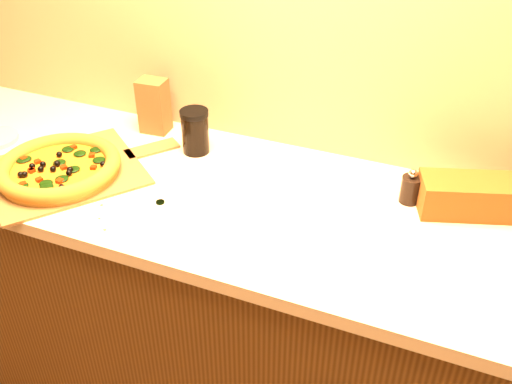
{
  "coord_description": "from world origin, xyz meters",
  "views": [
    {
      "loc": [
        0.52,
        0.22,
        1.81
      ],
      "look_at": [
        0.04,
        1.38,
        0.96
      ],
      "focal_mm": 40.0,
      "sensor_mm": 36.0,
      "label": 1
    }
  ],
  "objects_px": {
    "pizza": "(59,167)",
    "dark_jar": "(195,131)",
    "pizza_peel": "(71,170)",
    "pepper_grinder": "(411,188)"
  },
  "relations": [
    {
      "from": "pizza",
      "to": "dark_jar",
      "type": "distance_m",
      "value": 0.42
    },
    {
      "from": "pizza",
      "to": "dark_jar",
      "type": "height_order",
      "value": "dark_jar"
    },
    {
      "from": "pizza_peel",
      "to": "pizza",
      "type": "distance_m",
      "value": 0.04
    },
    {
      "from": "pizza",
      "to": "pizza_peel",
      "type": "bearing_deg",
      "value": 72.72
    },
    {
      "from": "pizza",
      "to": "dark_jar",
      "type": "xyz_separation_m",
      "value": [
        0.3,
        0.29,
        0.04
      ]
    },
    {
      "from": "pizza_peel",
      "to": "pizza",
      "type": "height_order",
      "value": "pizza"
    },
    {
      "from": "pizza_peel",
      "to": "dark_jar",
      "type": "relative_size",
      "value": 4.15
    },
    {
      "from": "pizza_peel",
      "to": "pepper_grinder",
      "type": "height_order",
      "value": "pepper_grinder"
    },
    {
      "from": "pizza",
      "to": "pepper_grinder",
      "type": "height_order",
      "value": "pepper_grinder"
    },
    {
      "from": "pepper_grinder",
      "to": "dark_jar",
      "type": "relative_size",
      "value": 0.73
    }
  ]
}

